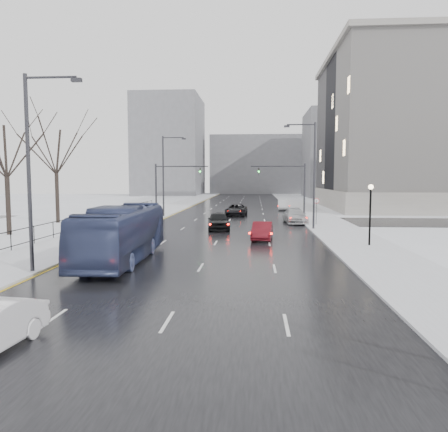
% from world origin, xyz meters
% --- Properties ---
extents(road, '(16.00, 150.00, 0.04)m').
position_xyz_m(road, '(0.00, 60.00, 0.02)').
color(road, black).
rests_on(road, ground).
extents(cross_road, '(130.00, 10.00, 0.04)m').
position_xyz_m(cross_road, '(0.00, 48.00, 0.02)').
color(cross_road, black).
rests_on(cross_road, ground).
extents(sidewalk_left, '(5.00, 150.00, 0.16)m').
position_xyz_m(sidewalk_left, '(-10.50, 60.00, 0.08)').
color(sidewalk_left, silver).
rests_on(sidewalk_left, ground).
extents(sidewalk_right, '(5.00, 150.00, 0.16)m').
position_xyz_m(sidewalk_right, '(10.50, 60.00, 0.08)').
color(sidewalk_right, silver).
rests_on(sidewalk_right, ground).
extents(park_strip, '(14.00, 150.00, 0.12)m').
position_xyz_m(park_strip, '(-20.00, 60.00, 0.06)').
color(park_strip, white).
rests_on(park_strip, ground).
extents(tree_park_d, '(8.75, 8.75, 12.50)m').
position_xyz_m(tree_park_d, '(-17.80, 34.00, 0.00)').
color(tree_park_d, black).
rests_on(tree_park_d, ground).
extents(tree_park_e, '(9.45, 9.45, 13.50)m').
position_xyz_m(tree_park_e, '(-18.20, 44.00, 0.00)').
color(tree_park_e, black).
rests_on(tree_park_e, ground).
extents(iron_fence, '(0.06, 70.00, 1.30)m').
position_xyz_m(iron_fence, '(-13.00, 30.00, 0.91)').
color(iron_fence, black).
rests_on(iron_fence, sidewalk_left).
extents(streetlight_r_mid, '(2.95, 0.25, 10.00)m').
position_xyz_m(streetlight_r_mid, '(8.17, 40.00, 5.62)').
color(streetlight_r_mid, '#2D2D33').
rests_on(streetlight_r_mid, ground).
extents(streetlight_l_near, '(2.95, 0.25, 10.00)m').
position_xyz_m(streetlight_l_near, '(-8.17, 20.00, 5.62)').
color(streetlight_l_near, '#2D2D33').
rests_on(streetlight_l_near, ground).
extents(streetlight_l_far, '(2.95, 0.25, 10.00)m').
position_xyz_m(streetlight_l_far, '(-8.17, 52.00, 5.62)').
color(streetlight_l_far, '#2D2D33').
rests_on(streetlight_l_far, ground).
extents(lamppost_r_mid, '(0.36, 0.36, 4.28)m').
position_xyz_m(lamppost_r_mid, '(11.00, 30.00, 2.94)').
color(lamppost_r_mid, black).
rests_on(lamppost_r_mid, sidewalk_right).
extents(mast_signal_right, '(6.10, 0.33, 6.50)m').
position_xyz_m(mast_signal_right, '(7.33, 48.00, 4.11)').
color(mast_signal_right, '#2D2D33').
rests_on(mast_signal_right, ground).
extents(mast_signal_left, '(6.10, 0.33, 6.50)m').
position_xyz_m(mast_signal_left, '(-7.33, 48.00, 4.11)').
color(mast_signal_left, '#2D2D33').
rests_on(mast_signal_left, ground).
extents(no_uturn_sign, '(0.60, 0.06, 2.70)m').
position_xyz_m(no_uturn_sign, '(9.20, 44.00, 2.30)').
color(no_uturn_sign, '#2D2D33').
rests_on(no_uturn_sign, sidewalk_right).
extents(bldg_far_right, '(24.00, 20.00, 22.00)m').
position_xyz_m(bldg_far_right, '(28.00, 115.00, 11.00)').
color(bldg_far_right, slate).
rests_on(bldg_far_right, ground).
extents(bldg_far_left, '(18.00, 22.00, 28.00)m').
position_xyz_m(bldg_far_left, '(-22.00, 125.00, 14.00)').
color(bldg_far_left, slate).
rests_on(bldg_far_left, ground).
extents(bldg_far_center, '(30.00, 18.00, 18.00)m').
position_xyz_m(bldg_far_center, '(4.00, 140.00, 9.00)').
color(bldg_far_center, slate).
rests_on(bldg_far_center, ground).
extents(bus, '(3.09, 11.72, 3.24)m').
position_xyz_m(bus, '(-4.80, 23.64, 1.66)').
color(bus, navy).
rests_on(bus, road).
extents(sedan_center_near, '(2.53, 5.17, 1.70)m').
position_xyz_m(sedan_center_near, '(-0.50, 39.52, 0.89)').
color(sedan_center_near, black).
rests_on(sedan_center_near, road).
extents(sedan_right_near, '(1.84, 4.39, 1.41)m').
position_xyz_m(sedan_right_near, '(3.50, 32.99, 0.75)').
color(sedan_right_near, maroon).
rests_on(sedan_right_near, road).
extents(sedan_right_cross, '(2.87, 5.56, 1.50)m').
position_xyz_m(sedan_right_cross, '(0.50, 54.70, 0.79)').
color(sedan_right_cross, black).
rests_on(sedan_right_cross, road).
extents(sedan_right_far, '(2.60, 5.50, 1.55)m').
position_xyz_m(sedan_right_far, '(7.20, 45.89, 0.82)').
color(sedan_right_far, '#B1B3B6').
rests_on(sedan_right_far, road).
extents(sedan_right_distant, '(1.84, 4.77, 1.55)m').
position_xyz_m(sedan_right_distant, '(7.20, 65.41, 0.81)').
color(sedan_right_distant, white).
rests_on(sedan_right_distant, road).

